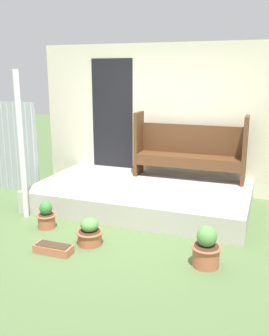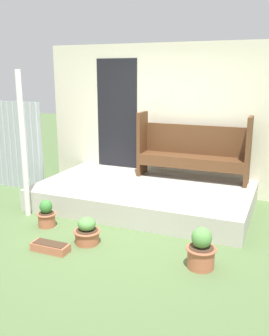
% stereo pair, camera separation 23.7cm
% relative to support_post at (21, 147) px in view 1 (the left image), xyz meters
% --- Properties ---
extents(ground_plane, '(24.00, 24.00, 0.00)m').
position_rel_support_post_xyz_m(ground_plane, '(1.49, 0.10, -1.07)').
color(ground_plane, '#516B3D').
extents(porch_slab, '(3.37, 1.96, 0.34)m').
position_rel_support_post_xyz_m(porch_slab, '(1.47, 1.08, -0.90)').
color(porch_slab, '#B7B2A5').
rests_on(porch_slab, ground_plane).
extents(house_wall, '(4.57, 0.08, 2.60)m').
position_rel_support_post_xyz_m(house_wall, '(1.43, 2.08, 0.23)').
color(house_wall, beige).
rests_on(house_wall, ground_plane).
extents(support_post, '(0.08, 0.08, 2.15)m').
position_rel_support_post_xyz_m(support_post, '(0.00, 0.00, 0.00)').
color(support_post, white).
rests_on(support_post, ground_plane).
extents(bench, '(1.86, 0.42, 1.10)m').
position_rel_support_post_xyz_m(bench, '(2.08, 1.77, -0.21)').
color(bench, '#54331C').
rests_on(bench, porch_slab).
extents(flower_pot_left, '(0.27, 0.27, 0.39)m').
position_rel_support_post_xyz_m(flower_pot_left, '(0.52, -0.25, -0.91)').
color(flower_pot_left, '#B26042').
rests_on(flower_pot_left, ground_plane).
extents(flower_pot_middle, '(0.34, 0.34, 0.35)m').
position_rel_support_post_xyz_m(flower_pot_middle, '(1.31, -0.50, -0.92)').
color(flower_pot_middle, '#B26042').
rests_on(flower_pot_middle, ground_plane).
extents(flower_pot_right, '(0.34, 0.34, 0.48)m').
position_rel_support_post_xyz_m(flower_pot_right, '(2.78, -0.55, -0.87)').
color(flower_pot_right, '#B26042').
rests_on(flower_pot_right, ground_plane).
extents(planter_box_rect, '(0.47, 0.18, 0.11)m').
position_rel_support_post_xyz_m(planter_box_rect, '(1.01, -0.87, -1.02)').
color(planter_box_rect, '#B76647').
rests_on(planter_box_rect, ground_plane).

